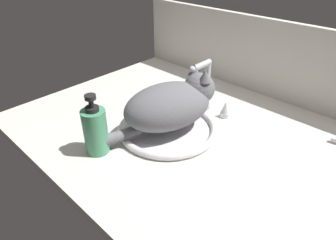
# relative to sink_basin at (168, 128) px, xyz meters

# --- Properties ---
(countertop) EXTENTS (1.14, 0.81, 0.03)m
(countertop) POSITION_rel_sink_basin_xyz_m (0.06, 0.04, -0.02)
(countertop) COLOR silver
(countertop) RESTS_ON ground
(backsplash_wall) EXTENTS (1.14, 0.02, 0.32)m
(backsplash_wall) POSITION_rel_sink_basin_xyz_m (0.06, 0.45, 0.12)
(backsplash_wall) COLOR silver
(backsplash_wall) RESTS_ON ground
(sink_basin) EXTENTS (0.32, 0.32, 0.02)m
(sink_basin) POSITION_rel_sink_basin_xyz_m (0.00, 0.00, 0.00)
(sink_basin) COLOR white
(sink_basin) RESTS_ON countertop
(faucet) EXTENTS (0.20, 0.12, 0.19)m
(faucet) POSITION_rel_sink_basin_xyz_m (0.00, 0.19, 0.07)
(faucet) COLOR silver
(faucet) RESTS_ON countertop
(cat) EXTENTS (0.25, 0.38, 0.17)m
(cat) POSITION_rel_sink_basin_xyz_m (0.01, 0.02, 0.08)
(cat) COLOR slate
(cat) RESTS_ON sink_basin
(soap_pump_bottle) EXTENTS (0.07, 0.07, 0.18)m
(soap_pump_bottle) POSITION_rel_sink_basin_xyz_m (-0.08, -0.22, 0.06)
(soap_pump_bottle) COLOR #4C9E70
(soap_pump_bottle) RESTS_ON countertop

